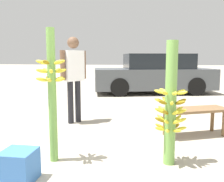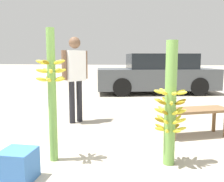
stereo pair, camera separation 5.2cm
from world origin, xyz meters
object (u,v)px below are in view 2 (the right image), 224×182
object	(u,v)px
banana_stalk_center	(170,105)
parked_car	(157,74)
market_bench	(196,113)
vendor_person	(75,72)
banana_stalk_left	(52,91)
produce_crate	(18,165)

from	to	relation	value
banana_stalk_center	parked_car	world-z (taller)	banana_stalk_center
banana_stalk_center	market_bench	world-z (taller)	banana_stalk_center
banana_stalk_center	vendor_person	distance (m)	2.37
parked_car	banana_stalk_center	bearing A→B (deg)	167.79
market_bench	banana_stalk_center	bearing A→B (deg)	-134.94
banana_stalk_left	parked_car	world-z (taller)	banana_stalk_left
market_bench	produce_crate	xyz separation A→B (m)	(-1.99, -1.84, -0.20)
market_bench	parked_car	xyz separation A→B (m)	(-0.60, 4.88, 0.30)
banana_stalk_center	market_bench	xyz separation A→B (m)	(0.47, 1.16, -0.33)
banana_stalk_left	vendor_person	distance (m)	1.81
parked_car	produce_crate	world-z (taller)	parked_car
parked_car	produce_crate	bearing A→B (deg)	154.85
vendor_person	produce_crate	size ratio (longest dim) A/B	5.03
banana_stalk_center	market_bench	bearing A→B (deg)	67.98
banana_stalk_left	vendor_person	size ratio (longest dim) A/B	0.97
banana_stalk_center	parked_car	xyz separation A→B (m)	(-0.12, 6.04, -0.04)
banana_stalk_center	parked_car	size ratio (longest dim) A/B	0.33
banana_stalk_center	vendor_person	bearing A→B (deg)	135.25
produce_crate	market_bench	bearing A→B (deg)	42.66
market_bench	banana_stalk_left	bearing A→B (deg)	-167.91
parked_car	produce_crate	size ratio (longest dim) A/B	13.47
vendor_person	produce_crate	xyz separation A→B (m)	(0.15, -2.33, -0.82)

